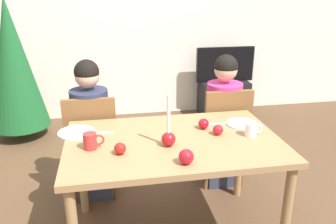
{
  "coord_description": "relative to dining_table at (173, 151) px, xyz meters",
  "views": [
    {
      "loc": [
        -0.4,
        -2.02,
        1.7
      ],
      "look_at": [
        0.0,
        0.2,
        0.87
      ],
      "focal_mm": 36.86,
      "sensor_mm": 36.0,
      "label": 1
    }
  ],
  "objects": [
    {
      "name": "mug_left",
      "position": [
        -0.53,
        -0.04,
        0.13
      ],
      "size": [
        0.13,
        0.08,
        0.1
      ],
      "color": "#B72D2D",
      "rests_on": "dining_table"
    },
    {
      "name": "chair_left",
      "position": [
        -0.56,
        0.61,
        -0.15
      ],
      "size": [
        0.4,
        0.4,
        0.9
      ],
      "color": "brown",
      "rests_on": "ground"
    },
    {
      "name": "dining_table",
      "position": [
        0.0,
        0.0,
        0.0
      ],
      "size": [
        1.4,
        0.9,
        0.75
      ],
      "color": "#99754C",
      "rests_on": "ground"
    },
    {
      "name": "apple_far_edge",
      "position": [
        0.31,
        0.02,
        0.12
      ],
      "size": [
        0.07,
        0.07,
        0.07
      ],
      "primitive_type": "sphere",
      "color": "red",
      "rests_on": "dining_table"
    },
    {
      "name": "christmas_tree",
      "position": [
        -1.42,
        2.01,
        0.21
      ],
      "size": [
        0.64,
        0.64,
        1.69
      ],
      "color": "brown",
      "rests_on": "ground"
    },
    {
      "name": "tv_stand",
      "position": [
        1.16,
        2.3,
        -0.43
      ],
      "size": [
        0.64,
        0.4,
        0.48
      ],
      "primitive_type": "cube",
      "color": "black",
      "rests_on": "ground"
    },
    {
      "name": "back_wall",
      "position": [
        0.0,
        2.6,
        0.63
      ],
      "size": [
        6.4,
        0.1,
        2.6
      ],
      "primitive_type": "cube",
      "color": "silver",
      "rests_on": "ground"
    },
    {
      "name": "tv",
      "position": [
        1.16,
        2.3,
        0.04
      ],
      "size": [
        0.79,
        0.05,
        0.46
      ],
      "color": "black",
      "rests_on": "tv_stand"
    },
    {
      "name": "chair_right",
      "position": [
        0.57,
        0.61,
        -0.15
      ],
      "size": [
        0.4,
        0.4,
        0.9
      ],
      "color": "brown",
      "rests_on": "ground"
    },
    {
      "name": "plate_left",
      "position": [
        -0.63,
        0.22,
        0.09
      ],
      "size": [
        0.25,
        0.25,
        0.01
      ],
      "primitive_type": "cylinder",
      "color": "silver",
      "rests_on": "dining_table"
    },
    {
      "name": "apple_by_left_plate",
      "position": [
        0.24,
        0.14,
        0.12
      ],
      "size": [
        0.07,
        0.07,
        0.07
      ],
      "primitive_type": "sphere",
      "color": "#B4111E",
      "rests_on": "dining_table"
    },
    {
      "name": "person_left_child",
      "position": [
        -0.56,
        0.64,
        -0.1
      ],
      "size": [
        0.3,
        0.3,
        1.17
      ],
      "color": "#33384C",
      "rests_on": "ground"
    },
    {
      "name": "mug_right",
      "position": [
        0.53,
        -0.03,
        0.13
      ],
      "size": [
        0.13,
        0.08,
        0.09
      ],
      "color": "white",
      "rests_on": "dining_table"
    },
    {
      "name": "apple_by_right_mug",
      "position": [
        0.01,
        -0.33,
        0.13
      ],
      "size": [
        0.09,
        0.09,
        0.09
      ],
      "primitive_type": "sphere",
      "color": "#B41622",
      "rests_on": "dining_table"
    },
    {
      "name": "fork_left",
      "position": [
        -0.47,
        0.19,
        0.09
      ],
      "size": [
        0.18,
        0.03,
        0.01
      ],
      "primitive_type": "cube",
      "rotation": [
        0.0,
        0.0,
        -0.11
      ],
      "color": "silver",
      "rests_on": "dining_table"
    },
    {
      "name": "person_right_child",
      "position": [
        0.57,
        0.64,
        -0.1
      ],
      "size": [
        0.3,
        0.3,
        1.17
      ],
      "color": "#33384C",
      "rests_on": "ground"
    },
    {
      "name": "fork_right",
      "position": [
        0.37,
        0.2,
        0.09
      ],
      "size": [
        0.18,
        0.02,
        0.01
      ],
      "primitive_type": "cube",
      "rotation": [
        0.0,
        0.0,
        -0.04
      ],
      "color": "silver",
      "rests_on": "dining_table"
    },
    {
      "name": "plate_right",
      "position": [
        0.54,
        0.16,
        0.09
      ],
      "size": [
        0.22,
        0.22,
        0.01
      ],
      "primitive_type": "cylinder",
      "color": "white",
      "rests_on": "dining_table"
    },
    {
      "name": "apple_near_candle",
      "position": [
        -0.35,
        -0.15,
        0.12
      ],
      "size": [
        0.07,
        0.07,
        0.07
      ],
      "primitive_type": "sphere",
      "color": "#B01B16",
      "rests_on": "dining_table"
    },
    {
      "name": "candle_centerpiece",
      "position": [
        -0.05,
        -0.08,
        0.15
      ],
      "size": [
        0.09,
        0.09,
        0.34
      ],
      "color": "red",
      "rests_on": "dining_table"
    }
  ]
}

